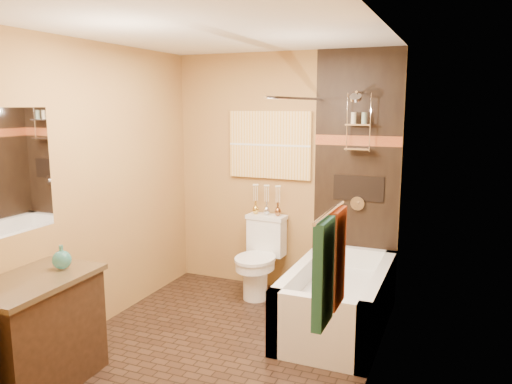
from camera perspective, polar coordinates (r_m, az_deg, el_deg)
The scene contains 22 objects.
floor at distance 4.30m, azimuth -4.13°, elevation -17.34°, with size 3.00×3.00×0.00m, color black.
wall_left at distance 4.55m, azimuth -17.95°, elevation 0.39°, with size 0.02×3.00×2.50m, color #A17C3E.
wall_right at distance 3.51m, azimuth 13.37°, elevation -2.13°, with size 0.02×3.00×2.50m, color #A17C3E.
wall_back at distance 5.25m, azimuth 3.10°, elevation 2.10°, with size 2.40×0.02×2.50m, color #A17C3E.
wall_front at distance 2.67m, azimuth -19.19°, elevation -6.26°, with size 2.40×0.02×2.50m, color #A17C3E.
ceiling at distance 3.85m, azimuth -4.62°, elevation 17.86°, with size 3.00×3.00×0.00m, color silver.
alcove_tile_back at distance 5.03m, azimuth 11.40°, elevation 1.57°, with size 0.85×0.01×2.50m, color black.
alcove_tile_right at distance 4.24m, azimuth 14.88°, elevation -0.12°, with size 0.01×1.50×2.50m, color black.
mosaic_band_back at distance 4.98m, azimuth 11.52°, elevation 5.77°, with size 0.85×0.01×0.10m, color maroon.
mosaic_band_right at distance 4.20m, azimuth 14.98°, elevation 4.87°, with size 0.01×1.50×0.10m, color maroon.
alcove_niche at distance 5.04m, azimuth 11.62°, elevation 0.42°, with size 0.50×0.01×0.25m, color black.
shower_fixtures at distance 4.87m, azimuth 11.60°, elevation 6.22°, with size 0.24×0.33×1.16m.
curtain_rod at distance 4.36m, azimuth 4.87°, elevation 10.61°, with size 0.03×0.03×1.55m, color silver.
towel_bar at distance 2.47m, azimuth 8.40°, elevation -2.30°, with size 0.02×0.02×0.55m, color silver.
towel_teal at distance 2.42m, azimuth 7.70°, elevation -9.18°, with size 0.05×0.22×0.52m, color #1B585D.
towel_rust at distance 2.66m, azimuth 9.16°, elevation -7.44°, with size 0.05×0.22×0.52m, color maroon.
sunset_painting at distance 5.24m, azimuth 1.59°, elevation 5.40°, with size 0.90×0.04×0.70m, color gold.
bathtub at distance 4.60m, azimuth 9.39°, elevation -12.51°, with size 0.80×1.50×0.55m.
toilet at distance 5.21m, azimuth 0.46°, elevation -7.39°, with size 0.42×0.62×0.82m.
vanity at distance 3.91m, azimuth -23.89°, elevation -14.55°, with size 0.58×0.92×0.80m.
teal_bottle at distance 3.87m, azimuth -21.33°, elevation -6.96°, with size 0.14×0.14×0.21m, color teal, non-canonical shape.
bud_vases at distance 5.24m, azimuth 1.22°, elevation -0.82°, with size 0.32×0.07×0.31m.
Camera 1 is at (1.74, -3.40, 1.97)m, focal length 35.00 mm.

